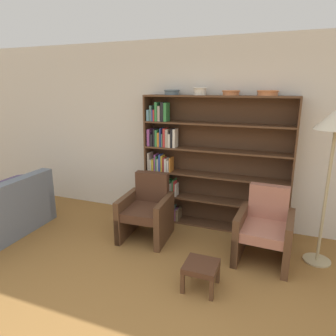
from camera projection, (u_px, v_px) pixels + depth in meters
wall_back at (212, 135)px, 4.48m from camera, size 12.00×0.06×2.75m
bookshelf at (201, 164)px, 4.47m from camera, size 2.15×0.30×1.96m
bowl_copper at (172, 92)px, 4.35m from camera, size 0.23×0.23×0.07m
bowl_olive at (200, 91)px, 4.20m from camera, size 0.19×0.19×0.11m
bowl_slate at (231, 92)px, 4.05m from camera, size 0.24×0.24×0.07m
bowl_sage at (268, 93)px, 3.88m from camera, size 0.28×0.28×0.07m
armchair_leather at (147, 210)px, 4.20m from camera, size 0.68×0.72×0.88m
armchair_cushioned at (265, 229)px, 3.65m from camera, size 0.67×0.71×0.88m
floor_lamp at (336, 127)px, 3.25m from camera, size 0.46×0.46×1.86m
footstool at (201, 268)px, 3.13m from camera, size 0.34×0.34×0.29m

